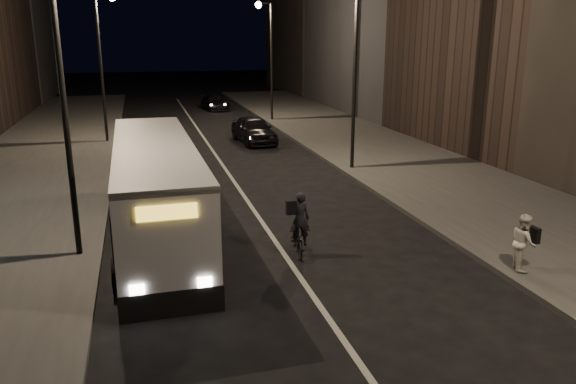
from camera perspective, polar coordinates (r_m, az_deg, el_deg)
ground at (r=13.61m, az=2.65°, el=-10.66°), size 180.00×180.00×0.00m
sidewalk_right at (r=29.00m, az=10.42°, el=3.53°), size 7.00×70.00×0.16m
sidewalk_left at (r=26.73m, az=-24.77°, el=1.31°), size 7.00×70.00×0.16m
streetlight_right_mid at (r=25.31m, az=6.28°, el=14.03°), size 1.20×0.44×8.12m
streetlight_right_far at (r=40.65m, az=-2.08°, el=14.67°), size 1.20×0.44×8.12m
streetlight_left_near at (r=15.72m, az=-21.23°, el=12.19°), size 1.20×0.44×8.12m
streetlight_left_far at (r=33.66m, az=-18.15°, el=13.74°), size 1.20×0.44×8.12m
city_bus at (r=17.49m, az=-13.27°, el=0.55°), size 2.70×10.96×2.94m
cyclist_on_bicycle at (r=15.92m, az=1.05°, el=-4.21°), size 0.76×1.68×1.87m
pedestrian_woman at (r=15.68m, az=22.81°, el=-4.71°), size 0.79×0.88×1.49m
car_near at (r=32.69m, az=-3.51°, el=6.33°), size 2.23×4.67×1.54m
car_mid at (r=33.64m, az=-13.79°, el=5.96°), size 1.85×4.05×1.29m
car_far at (r=48.02m, az=-7.45°, el=8.99°), size 2.18×4.30×1.19m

